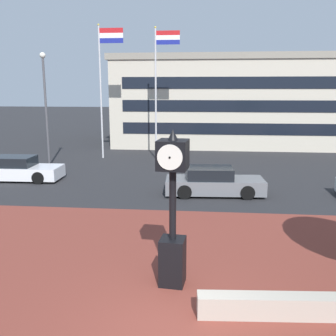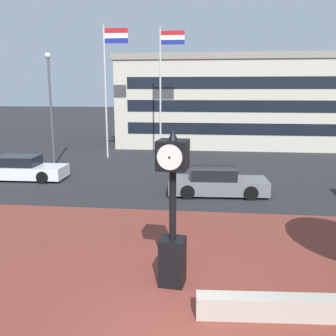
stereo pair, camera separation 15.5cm
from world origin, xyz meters
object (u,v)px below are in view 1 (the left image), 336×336
Objects in this scene: street_clock at (173,213)px; flagpole_secondary at (158,83)px; car_street_mid at (18,170)px; civic_building at (242,101)px; flagpole_primary at (103,80)px; street_lamp_post at (45,98)px; car_street_near at (213,182)px.

flagpole_secondary reaches higher than street_clock.
civic_building reaches higher than car_street_mid.
street_clock is 17.94m from flagpole_secondary.
flagpole_primary is at bearing 180.00° from flagpole_secondary.
car_street_near is at bearing -29.93° from street_lamp_post.
street_clock is 0.44× the size of flagpole_secondary.
car_street_near is 0.20× the size of civic_building.
car_street_mid is at bearing -112.50° from flagpole_primary.
flagpole_secondary is 0.40× the size of civic_building.
car_street_mid is at bearing 137.71° from street_clock.
flagpole_secondary is (3.81, -0.00, -0.19)m from flagpole_primary.
car_street_near is at bearing 88.03° from street_clock.
car_street_near and car_street_mid have the same top height.
flagpole_secondary is at bearing 24.45° from street_lamp_post.
car_street_mid is (-10.41, 1.90, 0.00)m from car_street_near.
civic_building is at bearing 55.90° from flagpole_secondary.
car_street_near is 10.77m from flagpole_secondary.
street_clock is at bearing -70.16° from flagpole_primary.
civic_building reaches higher than street_clock.
flagpole_primary reaches higher than civic_building.
flagpole_primary is 4.35m from street_lamp_post.
car_street_near is 10.58m from car_street_mid.
car_street_near is 19.15m from civic_building.
car_street_mid is at bearing -103.50° from car_street_near.
civic_building is (10.34, 9.65, -1.62)m from flagpole_primary.
civic_building is at bearing 87.44° from street_clock.
civic_building reaches higher than car_street_near.
street_clock is at bearing -57.49° from street_lamp_post.
car_street_near is (1.17, 8.44, -1.28)m from street_clock.
car_street_mid is (-9.24, 10.34, -1.28)m from street_clock.
flagpole_secondary is 1.27× the size of street_lamp_post.
car_street_near is at bearing -98.76° from civic_building.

